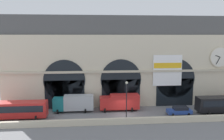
# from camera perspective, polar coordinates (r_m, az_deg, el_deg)

# --- Properties ---
(ground_plane) EXTENTS (200.00, 200.00, 0.00)m
(ground_plane) POSITION_cam_1_polar(r_m,az_deg,el_deg) (44.04, 2.96, -10.69)
(ground_plane) COLOR slate
(quay_parapet_wall) EXTENTS (90.00, 0.70, 1.00)m
(quay_parapet_wall) POSITION_cam_1_polar(r_m,az_deg,el_deg) (39.75, 3.89, -12.05)
(quay_parapet_wall) COLOR beige
(quay_parapet_wall) RESTS_ON ground
(station_building) EXTENTS (46.57, 5.16, 18.22)m
(station_building) POSITION_cam_1_polar(r_m,az_deg,el_deg) (49.30, 1.86, 1.88)
(station_building) COLOR beige
(station_building) RESTS_ON ground
(bus_west) EXTENTS (11.00, 3.25, 3.10)m
(bus_west) POSITION_cam_1_polar(r_m,az_deg,el_deg) (44.41, -22.35, -8.74)
(bus_west) COLOR red
(bus_west) RESTS_ON ground
(box_truck_midwest) EXTENTS (7.50, 2.91, 3.12)m
(box_truck_midwest) POSITION_cam_1_polar(r_m,az_deg,el_deg) (45.95, -9.06, -7.76)
(box_truck_midwest) COLOR #19727A
(box_truck_midwest) RESTS_ON ground
(box_truck_center) EXTENTS (7.50, 2.91, 3.12)m
(box_truck_center) POSITION_cam_1_polar(r_m,az_deg,el_deg) (46.09, 1.90, -7.61)
(box_truck_center) COLOR red
(box_truck_center) RESTS_ON ground
(car_mideast) EXTENTS (4.40, 2.22, 1.55)m
(car_mideast) POSITION_cam_1_polar(r_m,az_deg,el_deg) (45.54, 15.82, -9.30)
(car_mideast) COLOR #28479E
(car_mideast) RESTS_ON ground
(street_lamp_quayside) EXTENTS (0.44, 0.44, 6.90)m
(street_lamp_quayside) POSITION_cam_1_polar(r_m,az_deg,el_deg) (39.31, 3.50, -6.31)
(street_lamp_quayside) COLOR black
(street_lamp_quayside) RESTS_ON ground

